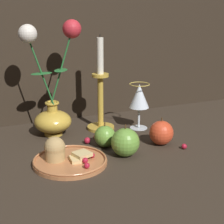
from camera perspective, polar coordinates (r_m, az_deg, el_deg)
ground_plane at (r=1.14m, az=-2.60°, el=-5.31°), size 2.40×2.40×0.00m
vase at (r=1.22m, az=-9.03°, el=1.94°), size 0.20×0.12×0.37m
plate_with_pastries at (r=1.03m, az=-7.00°, el=-6.89°), size 0.20×0.20×0.08m
wine_glass at (r=1.27m, az=4.17°, el=2.19°), size 0.07×0.07×0.16m
candlestick at (r=1.26m, az=-1.77°, el=2.29°), size 0.09×0.09×0.32m
apple_beside_vase at (r=1.16m, az=7.52°, el=-3.16°), size 0.08×0.08×0.09m
apple_near_glass at (r=1.13m, az=-1.09°, el=-3.72°), size 0.07×0.07×0.08m
apple_at_table_edge at (r=1.07m, az=2.04°, el=-4.64°), size 0.08×0.08×0.09m
berry_near_plate at (r=1.14m, az=10.94°, el=-5.17°), size 0.02×0.02×0.02m
berry_front_center at (r=1.21m, az=-2.49°, el=-3.76°), size 0.01×0.01×0.01m
berry_by_glass_stem at (r=1.17m, az=-3.80°, el=-4.36°), size 0.02×0.02×0.02m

